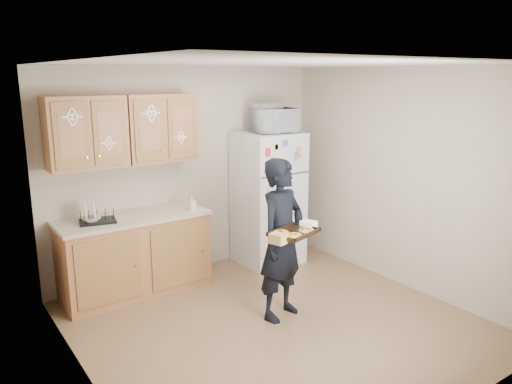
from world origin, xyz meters
TOP-DOWN VIEW (x-y plane):
  - floor at (0.00, 0.00)m, footprint 3.60×3.60m
  - ceiling at (0.00, 0.00)m, footprint 3.60×3.60m
  - wall_back at (0.00, 1.80)m, footprint 3.60×0.04m
  - wall_front at (0.00, -1.80)m, footprint 3.60×0.04m
  - wall_left at (-1.80, 0.00)m, footprint 0.04×3.60m
  - wall_right at (1.80, 0.00)m, footprint 0.04×3.60m
  - refrigerator at (0.95, 1.43)m, footprint 0.75×0.70m
  - base_cabinet at (-0.85, 1.48)m, footprint 1.60×0.60m
  - countertop at (-0.85, 1.48)m, footprint 1.64×0.64m
  - upper_cab_left at (-1.25, 1.61)m, footprint 0.80×0.33m
  - upper_cab_right at (-0.43, 1.61)m, footprint 0.80×0.33m
  - cereal_box at (1.47, 1.67)m, footprint 0.20×0.07m
  - person at (0.15, 0.11)m, footprint 0.68×0.54m
  - baking_tray at (0.07, -0.18)m, footprint 0.51×0.43m
  - pizza_front_left at (-0.01, -0.28)m, footprint 0.15×0.15m
  - pizza_front_right at (0.19, -0.22)m, footprint 0.15×0.15m
  - pizza_back_left at (-0.05, -0.14)m, footprint 0.15×0.15m
  - microwave at (1.01, 1.38)m, footprint 0.57×0.42m
  - foil_pan at (0.93, 1.41)m, footprint 0.32×0.22m
  - dish_rack at (-1.24, 1.47)m, footprint 0.42×0.35m
  - bowl at (-1.31, 1.47)m, footprint 0.19×0.19m
  - soap_bottle at (-0.20, 1.34)m, footprint 0.09×0.09m

SIDE VIEW (x-z plane):
  - floor at x=0.00m, z-range 0.00..0.00m
  - cereal_box at x=1.47m, z-range 0.00..0.32m
  - base_cabinet at x=-0.85m, z-range 0.00..0.86m
  - person at x=0.15m, z-range 0.00..1.63m
  - refrigerator at x=0.95m, z-range 0.00..1.70m
  - countertop at x=-0.85m, z-range 0.86..0.90m
  - bowl at x=-1.31m, z-range 0.92..0.97m
  - dish_rack at x=-1.24m, z-range 0.90..1.05m
  - baking_tray at x=0.07m, z-range 0.96..1.00m
  - soap_bottle at x=-0.20m, z-range 0.90..1.07m
  - pizza_front_left at x=-0.01m, z-range 0.98..1.00m
  - pizza_front_right at x=0.19m, z-range 0.98..1.00m
  - pizza_back_left at x=-0.05m, z-range 0.98..1.00m
  - wall_back at x=0.00m, z-range 0.00..2.50m
  - wall_front at x=0.00m, z-range 0.00..2.50m
  - wall_left at x=-1.80m, z-range 0.00..2.50m
  - wall_right at x=1.80m, z-range 0.00..2.50m
  - upper_cab_left at x=-1.25m, z-range 1.45..2.20m
  - upper_cab_right at x=-0.43m, z-range 1.45..2.20m
  - microwave at x=1.01m, z-range 1.70..2.00m
  - foil_pan at x=0.93m, z-range 2.00..2.07m
  - ceiling at x=0.00m, z-range 2.50..2.50m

